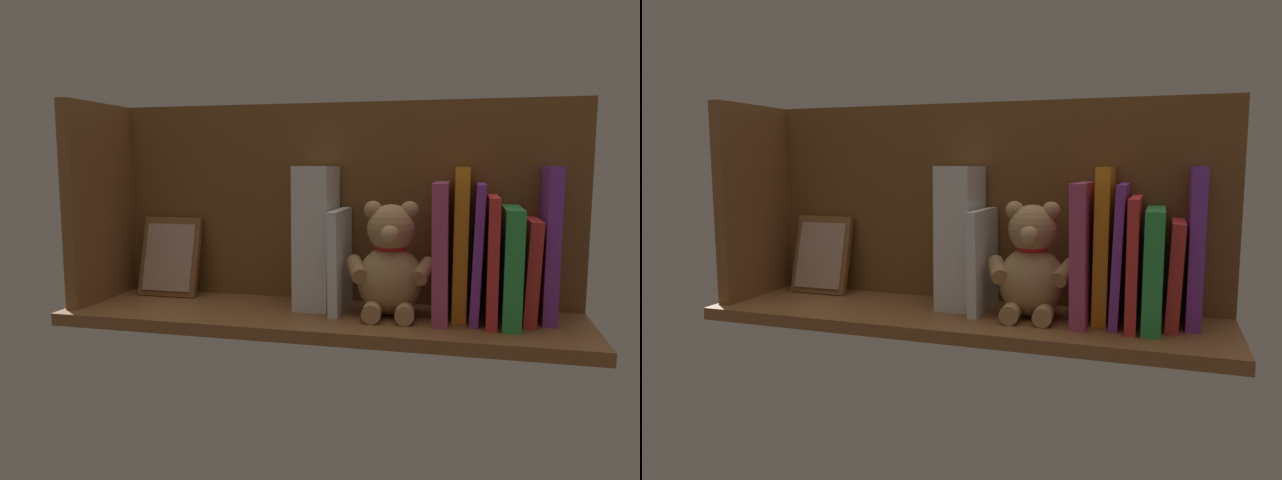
# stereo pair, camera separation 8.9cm
# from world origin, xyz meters

# --- Properties ---
(ground_plane) EXTENTS (0.92, 0.26, 0.02)m
(ground_plane) POSITION_xyz_m (0.00, 0.00, -0.01)
(ground_plane) COLOR brown
(shelf_back_panel) EXTENTS (0.92, 0.02, 0.38)m
(shelf_back_panel) POSITION_xyz_m (0.00, -0.11, 0.19)
(shelf_back_panel) COLOR brown
(shelf_back_panel) RESTS_ON ground_plane
(shelf_side_divider) EXTENTS (0.02, 0.20, 0.38)m
(shelf_side_divider) POSITION_xyz_m (0.44, 0.00, 0.19)
(shelf_side_divider) COLOR brown
(shelf_side_divider) RESTS_ON ground_plane
(book_0) EXTENTS (0.02, 0.11, 0.26)m
(book_0) POSITION_xyz_m (-0.39, -0.04, 0.13)
(book_0) COLOR purple
(book_0) RESTS_ON ground_plane
(book_1) EXTENTS (0.03, 0.13, 0.17)m
(book_1) POSITION_xyz_m (-0.36, -0.03, 0.09)
(book_1) COLOR red
(book_1) RESTS_ON ground_plane
(book_2) EXTENTS (0.03, 0.16, 0.19)m
(book_2) POSITION_xyz_m (-0.32, -0.01, 0.10)
(book_2) COLOR green
(book_2) RESTS_ON ground_plane
(book_3) EXTENTS (0.02, 0.16, 0.21)m
(book_3) POSITION_xyz_m (-0.29, -0.01, 0.11)
(book_3) COLOR red
(book_3) RESTS_ON ground_plane
(book_4) EXTENTS (0.02, 0.14, 0.23)m
(book_4) POSITION_xyz_m (-0.27, -0.02, 0.12)
(book_4) COLOR purple
(book_4) RESTS_ON ground_plane
(book_5) EXTENTS (0.02, 0.12, 0.26)m
(book_5) POSITION_xyz_m (-0.24, -0.03, 0.13)
(book_5) COLOR orange
(book_5) RESTS_ON ground_plane
(book_6) EXTENTS (0.03, 0.16, 0.23)m
(book_6) POSITION_xyz_m (-0.21, -0.02, 0.12)
(book_6) COLOR #B23F72
(book_6) RESTS_ON ground_plane
(teddy_bear) EXTENTS (0.16, 0.13, 0.20)m
(teddy_bear) POSITION_xyz_m (-0.12, -0.01, 0.09)
(teddy_bear) COLOR tan
(teddy_bear) RESTS_ON ground_plane
(book_7) EXTENTS (0.02, 0.14, 0.18)m
(book_7) POSITION_xyz_m (-0.03, -0.02, 0.09)
(book_7) COLOR silver
(book_7) RESTS_ON ground_plane
(dictionary_thick_white) EXTENTS (0.06, 0.11, 0.26)m
(dictionary_thick_white) POSITION_xyz_m (0.02, -0.04, 0.13)
(dictionary_thick_white) COLOR silver
(dictionary_thick_white) RESTS_ON ground_plane
(picture_frame_leaning) EXTENTS (0.12, 0.05, 0.16)m
(picture_frame_leaning) POSITION_xyz_m (0.33, -0.06, 0.08)
(picture_frame_leaning) COLOR brown
(picture_frame_leaning) RESTS_ON ground_plane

